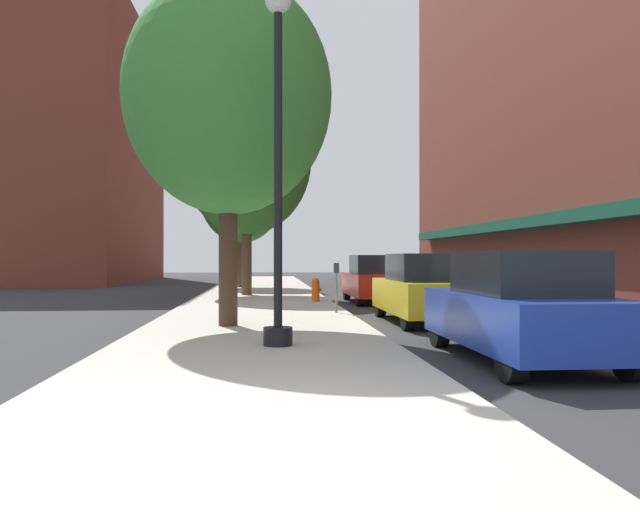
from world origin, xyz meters
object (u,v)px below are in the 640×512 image
at_px(parking_meter_near, 336,281).
at_px(tree_far, 228,96).
at_px(lamppost, 278,158).
at_px(tree_near, 247,160).
at_px(car_blue, 520,308).
at_px(car_red, 375,279).
at_px(car_yellow, 425,289).
at_px(tree_mid, 241,196).
at_px(fire_hydrant, 316,290).

height_order(parking_meter_near, tree_far, tree_far).
bearing_deg(lamppost, tree_near, 93.74).
bearing_deg(car_blue, tree_far, 136.07).
bearing_deg(parking_meter_near, tree_far, -131.73).
xyz_separation_m(tree_far, car_red, (4.61, 8.16, -4.19)).
bearing_deg(car_red, lamppost, -107.10).
distance_m(lamppost, car_red, 12.07).
distance_m(lamppost, car_yellow, 6.19).
xyz_separation_m(lamppost, car_yellow, (3.61, 4.43, -2.39)).
xyz_separation_m(tree_mid, car_red, (5.02, -9.71, -3.85)).
relative_size(fire_hydrant, tree_far, 0.11).
xyz_separation_m(fire_hydrant, parking_meter_near, (0.21, -4.12, 0.43)).
relative_size(tree_near, tree_far, 1.11).
distance_m(tree_near, car_red, 7.19).
xyz_separation_m(tree_near, tree_far, (-0.05, -11.29, -0.40)).
bearing_deg(fire_hydrant, car_red, 26.14).
bearing_deg(fire_hydrant, lamppost, -98.08).
bearing_deg(tree_far, car_blue, -43.06).
height_order(car_blue, car_yellow, same).
height_order(tree_mid, car_blue, tree_mid).
height_order(parking_meter_near, tree_near, tree_near).
xyz_separation_m(tree_mid, car_blue, (5.02, -22.18, -3.85)).
bearing_deg(tree_near, car_yellow, -65.46).
distance_m(fire_hydrant, parking_meter_near, 4.15).
distance_m(parking_meter_near, tree_mid, 15.65).
xyz_separation_m(parking_meter_near, tree_near, (-2.61, 8.31, 4.45)).
height_order(fire_hydrant, tree_near, tree_near).
bearing_deg(tree_mid, car_blue, -77.24).
distance_m(parking_meter_near, car_red, 5.54).
relative_size(tree_far, car_blue, 1.73).
height_order(fire_hydrant, car_blue, car_blue).
bearing_deg(tree_mid, tree_near, -85.94).
distance_m(parking_meter_near, tree_far, 5.69).
height_order(tree_near, car_red, tree_near).
relative_size(tree_near, car_red, 1.91).
xyz_separation_m(fire_hydrant, car_yellow, (2.16, -5.78, 0.29)).
bearing_deg(car_blue, fire_hydrant, 99.87).
xyz_separation_m(fire_hydrant, tree_far, (-2.45, -7.10, 4.48)).
xyz_separation_m(parking_meter_near, tree_far, (-2.66, -2.98, 4.05)).
distance_m(tree_far, car_blue, 7.58).
bearing_deg(tree_mid, car_red, -62.65).
bearing_deg(tree_mid, car_yellow, -73.12).
bearing_deg(parking_meter_near, tree_near, 107.40).
relative_size(parking_meter_near, car_blue, 0.30).
height_order(fire_hydrant, tree_far, tree_far).
height_order(tree_near, tree_mid, tree_near).
relative_size(lamppost, car_blue, 1.37).
bearing_deg(car_blue, tree_near, 105.41).
xyz_separation_m(fire_hydrant, car_red, (2.16, 1.06, 0.29)).
height_order(fire_hydrant, parking_meter_near, parking_meter_near).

